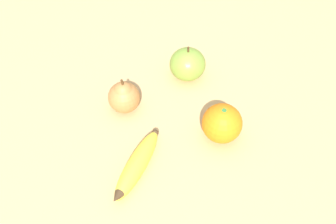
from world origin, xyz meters
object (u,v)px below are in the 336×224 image
at_px(banana, 137,165).
at_px(orange, 222,123).
at_px(apple, 188,64).
at_px(pear, 124,96).

xyz_separation_m(banana, orange, (-0.06, 0.17, 0.02)).
bearing_deg(apple, banana, -30.12).
bearing_deg(pear, apple, 117.70).
height_order(orange, apple, apple).
bearing_deg(orange, apple, -168.33).
bearing_deg(banana, apple, -178.29).
height_order(pear, apple, same).
bearing_deg(banana, pear, -144.23).
xyz_separation_m(banana, apple, (-0.24, 0.14, 0.02)).
bearing_deg(orange, pear, -118.66).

